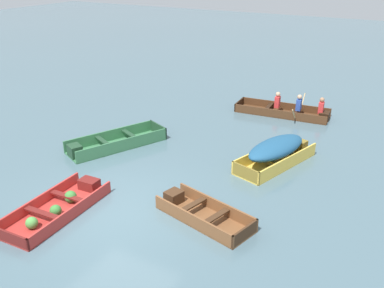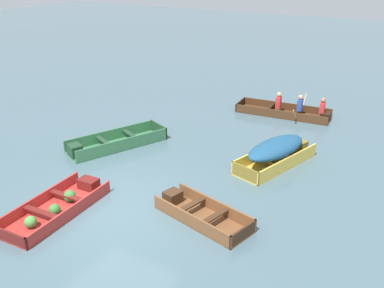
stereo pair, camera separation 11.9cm
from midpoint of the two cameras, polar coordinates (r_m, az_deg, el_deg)
name	(u,v)px [view 1 (the left image)]	position (r m, az deg, el deg)	size (l,w,h in m)	color
ground_plane	(114,210)	(10.98, -10.67, -8.63)	(80.00, 80.00, 0.00)	#47606B
dinghy_red_foreground	(59,207)	(11.20, -17.61, -7.98)	(1.28, 2.93, 0.35)	#AD2D28
skiff_yellow_near_moored	(277,150)	(13.09, 10.97, -0.81)	(1.76, 3.06, 0.79)	#E5BC47
skiff_green_mid_moored	(113,143)	(14.36, -10.74, 0.10)	(2.26, 3.42, 0.42)	#387047
skiff_wooden_brown_far_moored	(201,213)	(10.44, 0.86, -9.19)	(2.61, 1.48, 0.35)	brown
rowboat_dark_varnish_with_crew	(288,111)	(17.42, 12.50, 4.38)	(3.73, 2.32, 0.90)	#4C2D19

